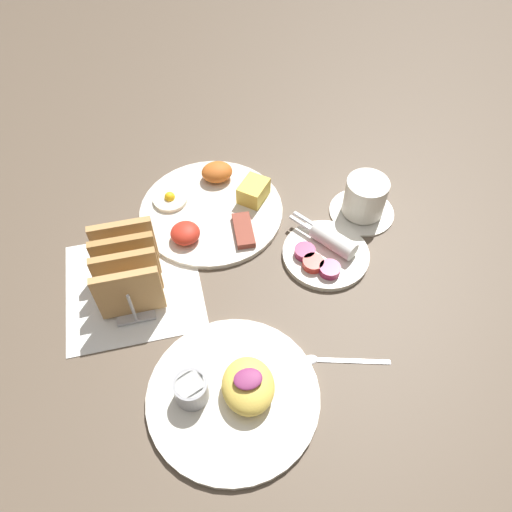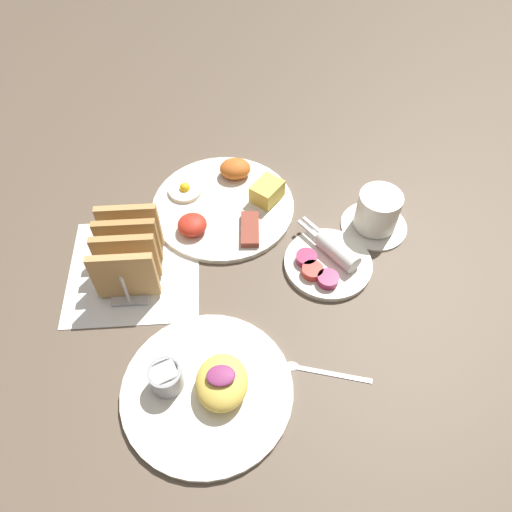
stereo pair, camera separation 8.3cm
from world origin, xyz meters
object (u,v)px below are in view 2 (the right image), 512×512
object	(u,v)px
plate_breakfast	(226,202)
plate_foreground	(207,387)
coffee_cup	(377,213)
toast_rack	(128,251)
plate_condiments	(328,261)

from	to	relation	value
plate_breakfast	plate_foreground	size ratio (longest dim) A/B	1.07
coffee_cup	plate_breakfast	bearing A→B (deg)	165.85
coffee_cup	plate_foreground	bearing A→B (deg)	-135.97
plate_breakfast	toast_rack	bearing A→B (deg)	-139.42
plate_condiments	coffee_cup	size ratio (longest dim) A/B	1.38
plate_foreground	toast_rack	world-z (taller)	toast_rack
toast_rack	coffee_cup	distance (m)	0.44
plate_foreground	toast_rack	distance (m)	0.26
plate_breakfast	toast_rack	xyz separation A→B (m)	(-0.16, -0.14, 0.04)
plate_condiments	toast_rack	xyz separation A→B (m)	(-0.33, 0.01, 0.04)
toast_rack	plate_condiments	bearing A→B (deg)	-2.07
plate_breakfast	toast_rack	distance (m)	0.22
plate_breakfast	coffee_cup	size ratio (longest dim) A/B	2.21
toast_rack	coffee_cup	size ratio (longest dim) A/B	1.23
plate_breakfast	coffee_cup	distance (m)	0.28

